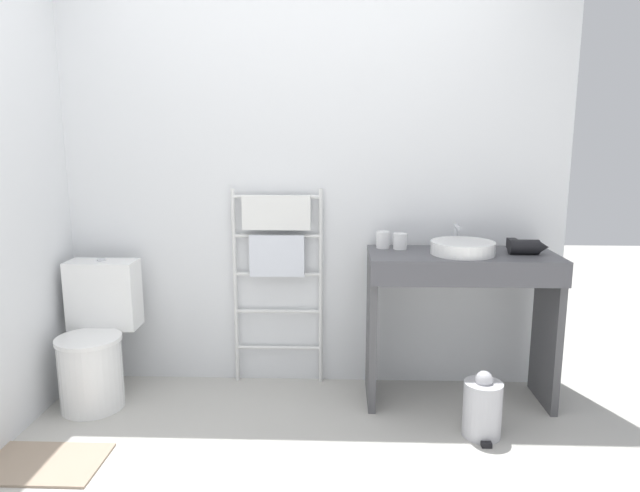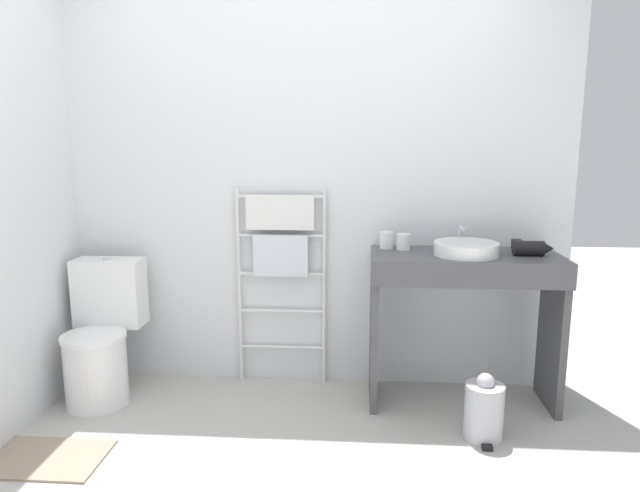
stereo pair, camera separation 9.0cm
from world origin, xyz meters
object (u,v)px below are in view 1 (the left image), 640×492
(cup_near_wall, at_px, (383,240))
(trash_bin, at_px, (482,408))
(towel_radiator, at_px, (277,248))
(hair_dryer, at_px, (525,246))
(cup_near_edge, at_px, (400,241))
(toilet, at_px, (96,342))
(sink_basin, at_px, (463,247))

(cup_near_wall, relative_size, trash_bin, 0.28)
(towel_radiator, bearing_deg, trash_bin, -28.87)
(hair_dryer, bearing_deg, cup_near_wall, 169.44)
(cup_near_edge, xyz_separation_m, hair_dryer, (0.67, -0.11, -0.00))
(toilet, bearing_deg, towel_radiator, 15.57)
(hair_dryer, relative_size, trash_bin, 0.62)
(cup_near_wall, xyz_separation_m, hair_dryer, (0.77, -0.14, -0.01))
(toilet, relative_size, cup_near_wall, 8.36)
(trash_bin, bearing_deg, toilet, 171.22)
(hair_dryer, bearing_deg, sink_basin, -176.66)
(sink_basin, height_order, cup_near_wall, cup_near_wall)
(towel_radiator, relative_size, hair_dryer, 5.62)
(sink_basin, bearing_deg, hair_dryer, 3.34)
(toilet, relative_size, sink_basin, 2.31)
(sink_basin, bearing_deg, towel_radiator, 167.51)
(cup_near_wall, distance_m, hair_dryer, 0.78)
(toilet, xyz_separation_m, hair_dryer, (2.40, 0.07, 0.56))
(toilet, xyz_separation_m, sink_basin, (2.06, 0.05, 0.55))
(towel_radiator, height_order, sink_basin, towel_radiator)
(sink_basin, xyz_separation_m, cup_near_wall, (-0.42, 0.16, 0.01))
(cup_near_wall, bearing_deg, toilet, -172.58)
(toilet, relative_size, cup_near_edge, 8.86)
(cup_near_wall, xyz_separation_m, cup_near_edge, (0.10, -0.03, -0.00))
(toilet, relative_size, trash_bin, 2.31)
(toilet, bearing_deg, trash_bin, -8.78)
(sink_basin, bearing_deg, toilet, -178.62)
(towel_radiator, distance_m, trash_bin, 1.44)
(towel_radiator, distance_m, sink_basin, 1.07)
(toilet, height_order, cup_near_edge, cup_near_edge)
(toilet, xyz_separation_m, cup_near_wall, (1.63, 0.21, 0.56))
(toilet, height_order, sink_basin, sink_basin)
(cup_near_edge, distance_m, trash_bin, 0.99)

